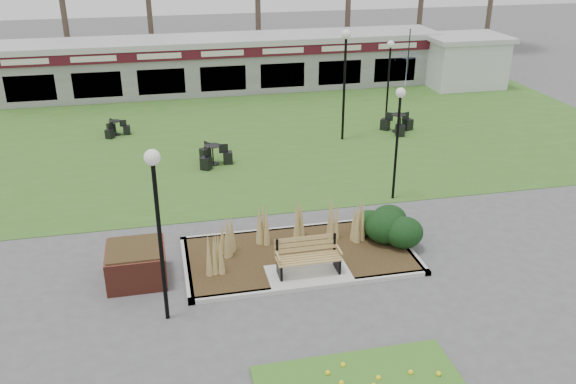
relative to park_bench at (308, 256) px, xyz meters
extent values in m
plane|color=#515154|center=(0.00, -0.25, -0.59)|extent=(100.00, 100.00, 0.00)
cube|color=#35641F|center=(0.00, 11.75, -0.58)|extent=(34.00, 16.00, 0.02)
cube|color=#342115|center=(0.00, 0.95, -0.53)|extent=(6.22, 3.22, 0.12)
cube|color=#B7B7B2|center=(0.00, -0.66, -0.53)|extent=(6.40, 0.18, 0.12)
cube|color=#B7B7B2|center=(0.00, 2.56, -0.53)|extent=(6.40, 0.18, 0.12)
cube|color=#B7B7B2|center=(-3.11, 0.95, -0.53)|extent=(0.18, 3.40, 0.12)
cube|color=#B7B7B2|center=(3.11, 0.95, -0.53)|extent=(0.18, 3.40, 0.12)
cube|color=#B7B7B2|center=(0.00, -0.10, -0.52)|extent=(2.20, 1.20, 0.13)
cone|color=tan|center=(-1.90, 1.35, 0.11)|extent=(0.36, 0.36, 1.15)
cone|color=tan|center=(-0.90, 1.75, 0.11)|extent=(0.36, 0.36, 1.15)
cone|color=tan|center=(0.20, 1.95, 0.11)|extent=(0.36, 0.36, 1.15)
cone|color=tan|center=(1.10, 1.75, 0.11)|extent=(0.36, 0.36, 1.15)
cone|color=tan|center=(1.90, 1.35, 0.11)|extent=(0.36, 0.36, 1.15)
cone|color=tan|center=(-2.40, 0.55, 0.11)|extent=(0.36, 0.36, 1.15)
ellipsoid|color=black|center=(2.60, 1.15, 0.00)|extent=(1.21, 1.10, 0.99)
ellipsoid|color=black|center=(3.00, 0.75, -0.04)|extent=(1.10, 1.00, 0.90)
ellipsoid|color=black|center=(2.90, 1.65, -0.06)|extent=(1.06, 0.96, 0.86)
ellipsoid|color=black|center=(2.30, 1.65, -0.11)|extent=(0.92, 0.84, 0.76)
cube|color=olive|center=(0.00, -0.10, -0.03)|extent=(1.70, 0.57, 0.04)
cube|color=olive|center=(0.00, 0.21, 0.25)|extent=(1.70, 0.13, 0.44)
cube|color=black|center=(-0.78, -0.10, -0.25)|extent=(0.06, 0.55, 0.42)
cube|color=black|center=(0.78, -0.10, -0.25)|extent=(0.06, 0.55, 0.42)
cube|color=black|center=(-0.78, 0.20, 0.22)|extent=(0.06, 0.06, 0.50)
cube|color=black|center=(0.78, 0.20, 0.22)|extent=(0.06, 0.06, 0.50)
cube|color=olive|center=(-0.82, -0.12, 0.15)|extent=(0.05, 0.50, 0.04)
cube|color=olive|center=(0.82, -0.12, 0.15)|extent=(0.05, 0.50, 0.04)
cube|color=brown|center=(-4.40, 0.75, -0.14)|extent=(1.50, 1.50, 0.90)
cube|color=#342115|center=(-4.40, 0.75, 0.33)|extent=(1.40, 1.40, 0.06)
cube|color=gray|center=(0.00, 19.75, 0.71)|extent=(24.00, 3.00, 2.60)
cube|color=#4A0F1B|center=(0.00, 18.20, 1.76)|extent=(24.00, 0.18, 0.55)
cube|color=silver|center=(0.00, 19.75, 2.16)|extent=(24.60, 3.40, 0.30)
cube|color=silver|center=(0.00, 18.09, 1.76)|extent=(22.00, 0.02, 0.28)
cube|color=black|center=(0.00, 18.30, 0.41)|extent=(22.00, 0.10, 1.30)
cube|color=silver|center=(13.50, 17.75, 0.71)|extent=(4.00, 3.00, 2.60)
cube|color=silver|center=(13.50, 17.75, 2.11)|extent=(4.40, 3.40, 0.25)
cylinder|color=#47382B|center=(-9.00, 27.75, 2.00)|extent=(0.36, 0.36, 5.17)
cylinder|color=#47382B|center=(-3.00, 27.75, 2.00)|extent=(0.36, 0.36, 5.17)
cylinder|color=#47382B|center=(3.00, 27.75, 2.00)|extent=(0.36, 0.36, 5.17)
cylinder|color=#47382B|center=(9.00, 27.75, 2.00)|extent=(0.36, 0.36, 5.17)
cylinder|color=#47382B|center=(15.00, 27.75, 2.00)|extent=(0.36, 0.36, 5.17)
cylinder|color=#47382B|center=(21.00, 27.75, 2.00)|extent=(0.36, 0.36, 5.17)
cylinder|color=black|center=(-3.71, -1.14, 1.37)|extent=(0.10, 0.10, 3.92)
sphere|color=white|center=(-3.71, -1.14, 3.48)|extent=(0.35, 0.35, 0.35)
cylinder|color=black|center=(4.01, 4.11, 1.17)|extent=(0.09, 0.09, 3.53)
sphere|color=white|center=(4.01, 4.11, 3.08)|extent=(0.32, 0.32, 0.32)
cylinder|color=black|center=(6.72, 11.94, 1.17)|extent=(0.09, 0.09, 3.52)
sphere|color=white|center=(6.72, 11.94, 3.07)|extent=(0.32, 0.32, 0.32)
cylinder|color=black|center=(4.12, 10.28, 1.55)|extent=(0.11, 0.11, 4.28)
sphere|color=white|center=(4.12, 10.28, 3.86)|extent=(0.39, 0.39, 0.39)
cylinder|color=black|center=(-1.60, 8.54, -0.55)|extent=(0.45, 0.45, 0.03)
cylinder|color=black|center=(-1.60, 8.54, -0.19)|extent=(0.05, 0.05, 0.74)
cylinder|color=black|center=(-1.60, 8.54, 0.19)|extent=(0.62, 0.62, 0.03)
cube|color=black|center=(-1.03, 8.51, -0.33)|extent=(0.37, 0.37, 0.47)
cube|color=black|center=(-1.85, 9.05, -0.33)|extent=(0.47, 0.47, 0.47)
cube|color=black|center=(-1.91, 8.07, -0.33)|extent=(0.49, 0.49, 0.47)
cylinder|color=black|center=(-5.39, 12.97, -0.56)|extent=(0.37, 0.37, 0.03)
cylinder|color=black|center=(-5.39, 12.97, -0.25)|extent=(0.04, 0.04, 0.61)
cylinder|color=black|center=(-5.39, 12.97, 0.06)|extent=(0.51, 0.51, 0.02)
cube|color=black|center=(-4.92, 12.95, -0.37)|extent=(0.30, 0.30, 0.39)
cube|color=black|center=(-5.61, 13.38, -0.37)|extent=(0.39, 0.39, 0.39)
cube|color=black|center=(-5.63, 12.57, -0.37)|extent=(0.40, 0.40, 0.39)
cylinder|color=black|center=(6.82, 10.74, -0.55)|extent=(0.47, 0.47, 0.03)
cylinder|color=black|center=(6.82, 10.74, -0.18)|extent=(0.05, 0.05, 0.77)
cylinder|color=black|center=(6.82, 10.74, 0.22)|extent=(0.64, 0.64, 0.03)
cube|color=black|center=(7.37, 10.92, -0.32)|extent=(0.46, 0.46, 0.49)
cube|color=black|center=(6.38, 11.13, -0.32)|extent=(0.51, 0.51, 0.49)
cube|color=black|center=(6.70, 10.16, -0.32)|extent=(0.43, 0.43, 0.49)
cylinder|color=black|center=(9.16, 15.55, 0.51)|extent=(0.06, 0.06, 2.20)
imported|color=#3555BB|center=(9.16, 15.55, 1.04)|extent=(2.49, 2.52, 1.88)
camera|label=1|loc=(-3.49, -13.44, 8.04)|focal=38.00mm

